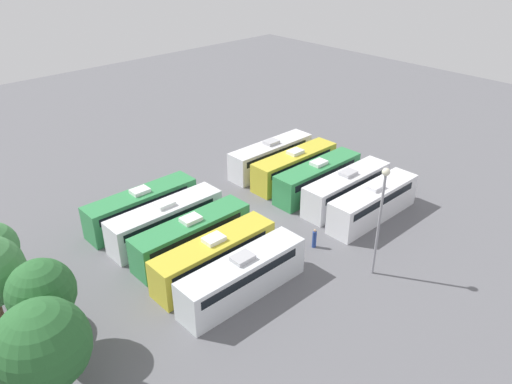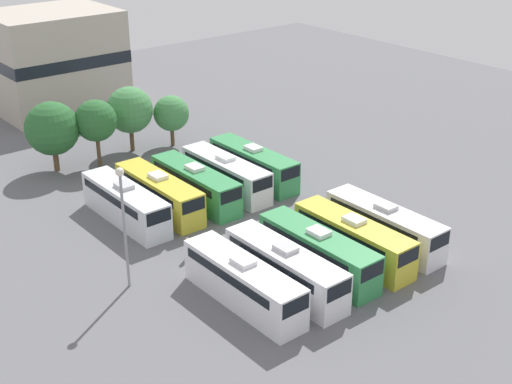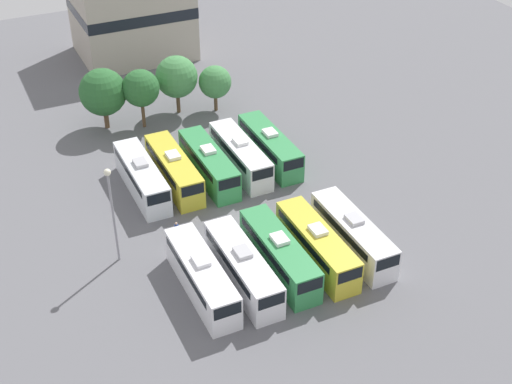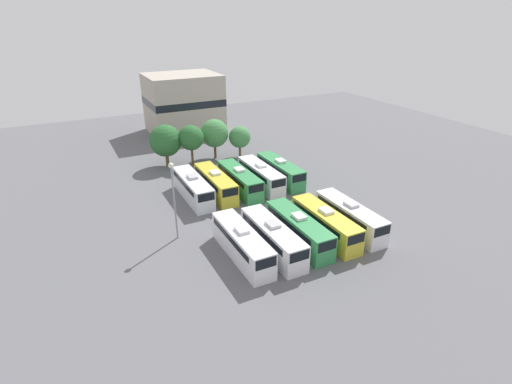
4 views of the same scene
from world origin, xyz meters
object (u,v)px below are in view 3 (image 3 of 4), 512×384
object	(u,v)px
tree_0	(103,92)
light_pole	(111,201)
bus_1	(243,267)
bus_5	(142,176)
bus_0	(202,276)
tree_1	(141,88)
bus_4	(353,233)
depot_building	(131,11)
bus_8	(240,154)
worker_person	(177,231)
bus_7	(209,163)
bus_3	(317,244)
bus_6	(174,169)
tree_3	(215,82)
bus_9	(270,146)
bus_2	(279,254)
tree_2	(177,77)

from	to	relation	value
tree_0	light_pole	bearing A→B (deg)	-102.91
bus_1	bus_5	size ratio (longest dim) A/B	1.00
bus_0	tree_1	world-z (taller)	tree_1
bus_4	depot_building	xyz separation A→B (m)	(-4.45, 49.79, 4.38)
bus_8	worker_person	distance (m)	13.01
light_pole	depot_building	size ratio (longest dim) A/B	0.63
bus_4	bus_7	size ratio (longest dim) A/B	1.00
bus_5	bus_3	bearing A→B (deg)	-58.19
bus_0	bus_6	distance (m)	16.54
bus_6	tree_1	distance (m)	13.03
tree_3	bus_0	bearing A→B (deg)	-114.43
bus_4	light_pole	size ratio (longest dim) A/B	1.15
bus_1	light_pole	bearing A→B (deg)	138.94
bus_8	bus_9	distance (m)	3.52
worker_person	depot_building	xyz separation A→B (m)	(8.98, 41.79, 5.27)
bus_7	worker_person	size ratio (longest dim) A/B	5.99
bus_7	light_pole	bearing A→B (deg)	-143.71
bus_2	bus_5	distance (m)	17.74
light_pole	tree_3	xyz separation A→B (m)	(18.23, 22.12, -2.48)
bus_8	tree_3	size ratio (longest dim) A/B	1.91
bus_9	worker_person	distance (m)	16.01
bus_4	tree_2	world-z (taller)	tree_2
bus_7	bus_5	bearing A→B (deg)	176.11
bus_4	worker_person	xyz separation A→B (m)	(-13.44, 8.00, -0.89)
bus_7	tree_0	distance (m)	16.34
bus_0	bus_7	xyz separation A→B (m)	(6.96, 15.74, 0.00)
bus_2	tree_3	size ratio (longest dim) A/B	1.91
bus_1	bus_3	xyz separation A→B (m)	(6.96, 0.01, 0.00)
tree_0	tree_3	world-z (taller)	tree_0
tree_1	bus_1	bearing A→B (deg)	-91.58
worker_person	tree_1	xyz separation A→B (m)	(3.70, 21.23, 3.98)
bus_1	bus_4	size ratio (longest dim) A/B	1.00
worker_person	tree_2	size ratio (longest dim) A/B	0.26
bus_5	tree_2	size ratio (longest dim) A/B	1.53
tree_2	tree_3	size ratio (longest dim) A/B	1.25
bus_8	tree_1	world-z (taller)	tree_1
bus_6	bus_8	world-z (taller)	same
bus_5	tree_3	size ratio (longest dim) A/B	1.91
bus_2	bus_7	world-z (taller)	same
bus_2	worker_person	bearing A→B (deg)	129.43
bus_6	bus_3	bearing A→B (deg)	-67.18
bus_9	tree_1	bearing A→B (deg)	127.73
bus_6	light_pole	world-z (taller)	light_pole
bus_6	bus_7	distance (m)	3.58
bus_0	bus_2	size ratio (longest dim) A/B	1.00
bus_5	tree_3	bearing A→B (deg)	44.43
tree_3	bus_6	bearing A→B (deg)	-127.26
bus_1	tree_0	size ratio (longest dim) A/B	1.51
bus_2	tree_0	size ratio (longest dim) A/B	1.51
bus_8	depot_building	bearing A→B (deg)	91.68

